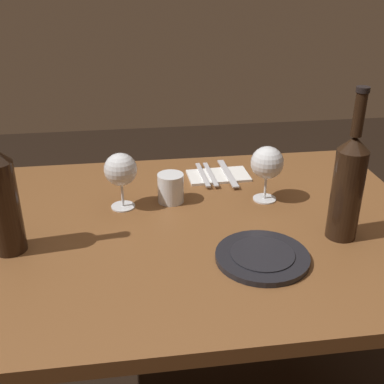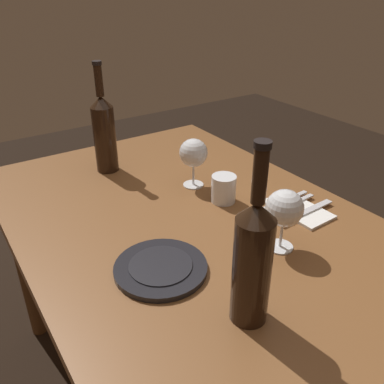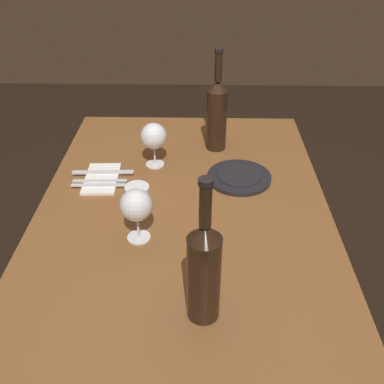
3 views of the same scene
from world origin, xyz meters
The scene contains 11 objects.
dining_table centered at (0.00, 0.00, 0.65)m, with size 1.30×0.90×0.74m.
wine_glass_left centered at (-0.15, 0.12, 0.85)m, with size 0.09×0.09×0.16m.
wine_glass_right centered at (0.25, 0.11, 0.85)m, with size 0.09×0.09×0.16m.
wine_bottle centered at (-0.41, -0.06, 0.88)m, with size 0.07×0.07×0.37m.
wine_bottle_second centered at (0.39, -0.11, 0.88)m, with size 0.07×0.07×0.37m.
water_tumbler centered at (-0.01, 0.14, 0.78)m, with size 0.07×0.07×0.08m.
dinner_plate centered at (0.17, -0.18, 0.75)m, with size 0.22×0.22×0.02m.
folded_napkin centered at (0.15, 0.28, 0.74)m, with size 0.19×0.12×0.01m.
fork_inner centered at (0.13, 0.28, 0.75)m, with size 0.02×0.18×0.00m.
fork_outer centered at (0.10, 0.28, 0.75)m, with size 0.02×0.18×0.00m.
table_knife centered at (0.18, 0.28, 0.75)m, with size 0.03×0.21×0.00m.
Camera 2 is at (0.82, -0.53, 1.35)m, focal length 38.00 mm.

